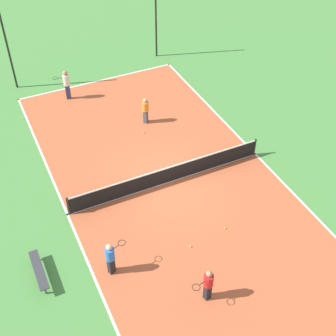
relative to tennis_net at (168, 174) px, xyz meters
The scene contains 13 objects.
ground_plane 0.51m from the tennis_net, ahead, with size 80.00×80.00×0.00m, color #47843D.
court_surface 0.50m from the tennis_net, ahead, with size 9.88×20.46×0.02m.
tennis_net is the anchor object (origin of this frame).
bench 7.27m from the tennis_net, 158.12° to the right, with size 0.36×1.99×0.45m.
player_near_blue 5.58m from the tennis_net, 138.40° to the right, with size 0.99×0.62×1.61m.
player_coach_red 6.47m from the tennis_net, 102.50° to the right, with size 0.98×0.55×1.56m.
player_far_white 9.31m from the tennis_net, 103.55° to the left, with size 0.99×0.61×1.82m.
player_center_orange 5.00m from the tennis_net, 78.78° to the left, with size 0.51×0.51×1.51m.
tennis_ball_left_sideline 4.03m from the tennis_net, 101.94° to the right, with size 0.07×0.07×0.07m, color #CCE033.
tennis_ball_far_baseline 3.82m from the tennis_net, 75.89° to the right, with size 0.07×0.07×0.07m, color #CCE033.
tennis_ball_near_net 4.07m from the tennis_net, 83.12° to the left, with size 0.07×0.07×0.07m, color #CCE033.
fence_post_back_left 12.71m from the tennis_net, 111.85° to the left, with size 0.12×0.12×5.35m.
fence_post_back_right 12.71m from the tennis_net, 68.15° to the left, with size 0.12×0.12×5.35m.
Camera 1 is at (-6.93, -14.61, 15.08)m, focal length 50.00 mm.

